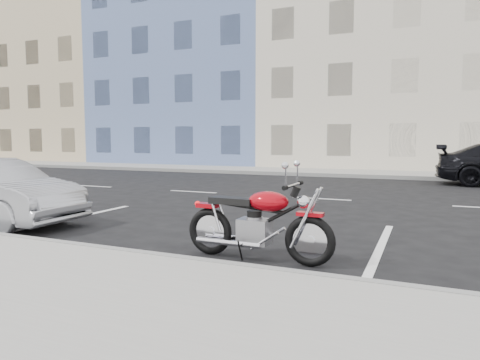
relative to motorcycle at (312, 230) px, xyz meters
The scene contains 8 objects.
ground 6.33m from the motorcycle, 83.66° to the left, with size 120.00×120.00×0.00m, color black.
sidewalk_far 15.58m from the motorcycle, 106.04° to the left, with size 80.00×3.40×0.15m, color gray.
curb_near 4.38m from the motorcycle, behind, with size 80.00×0.12×0.16m, color gray.
curb_far 13.96m from the motorcycle, 107.97° to the left, with size 80.00×0.12×0.16m, color gray.
bldg_far_west 34.35m from the motorcycle, 138.27° to the left, with size 12.00×12.00×12.00m, color #C7B189.
bldg_blue 26.88m from the motorcycle, 120.52° to the left, with size 12.00×12.00×13.00m, color #576DA0.
bldg_cream 23.21m from the motorcycle, 93.30° to the left, with size 12.00×12.00×11.50m, color beige.
motorcycle is the anchor object (origin of this frame).
Camera 1 is at (0.58, -11.44, 1.58)m, focal length 32.00 mm.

